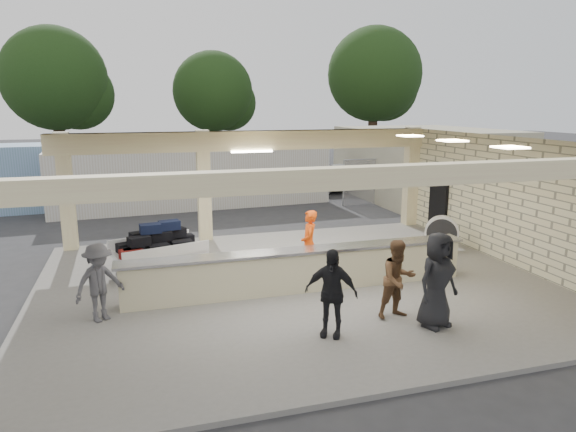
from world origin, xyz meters
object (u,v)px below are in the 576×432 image
object	(u,v)px
baggage_counter	(301,270)
passenger_b	(331,293)
baggage_handler	(309,244)
passenger_d	(437,280)
passenger_a	(398,279)
luggage_cart	(157,245)
container_white	(194,177)
car_white_b	(419,172)
passenger_c	(99,283)
car_white_a	(355,177)
drum_fan	(442,233)
car_dark	(296,175)

from	to	relation	value
baggage_counter	passenger_b	bearing A→B (deg)	-94.69
baggage_handler	passenger_d	bearing A→B (deg)	39.00
passenger_a	luggage_cart	bearing A→B (deg)	130.12
passenger_a	container_white	bearing A→B (deg)	94.83
baggage_handler	car_white_b	size ratio (longest dim) A/B	0.35
passenger_c	passenger_d	distance (m)	6.59
baggage_handler	baggage_counter	bearing A→B (deg)	-12.85
passenger_c	car_white_a	bearing A→B (deg)	17.55
drum_fan	passenger_c	distance (m)	9.53
car_dark	container_white	distance (m)	6.78
passenger_d	car_dark	world-z (taller)	passenger_d
container_white	drum_fan	bearing A→B (deg)	-61.30
baggage_counter	drum_fan	xyz separation A→B (m)	(4.90, 1.84, 0.08)
passenger_a	passenger_b	world-z (taller)	passenger_b
passenger_a	car_white_b	world-z (taller)	passenger_a
car_white_b	passenger_c	bearing A→B (deg)	135.55
passenger_a	passenger_c	distance (m)	5.93
luggage_cart	passenger_c	xyz separation A→B (m)	(-1.22, -2.80, 0.09)
luggage_cart	passenger_a	bearing A→B (deg)	-60.48
baggage_counter	car_white_a	size ratio (longest dim) A/B	1.71
baggage_handler	passenger_b	bearing A→B (deg)	5.10
baggage_handler	passenger_c	distance (m)	5.02
passenger_d	baggage_handler	bearing A→B (deg)	95.35
passenger_a	car_dark	xyz separation A→B (m)	(3.15, 16.94, -0.26)
passenger_b	car_dark	xyz separation A→B (m)	(4.74, 17.34, -0.29)
baggage_counter	passenger_d	bearing A→B (deg)	-54.00
baggage_handler	car_white_b	xyz separation A→B (m)	(10.59, 12.76, -0.18)
baggage_counter	passenger_c	distance (m)	4.37
baggage_counter	car_white_b	distance (m)	17.57
passenger_a	passenger_c	size ratio (longest dim) A/B	1.02
passenger_b	car_white_a	world-z (taller)	passenger_b
baggage_counter	car_white_a	world-z (taller)	car_white_a
passenger_a	car_white_b	bearing A→B (deg)	52.24
passenger_c	car_white_b	size ratio (longest dim) A/B	0.33
car_white_b	car_dark	xyz separation A→B (m)	(-6.54, 1.28, -0.11)
passenger_a	car_dark	bearing A→B (deg)	73.46
baggage_counter	car_dark	size ratio (longest dim) A/B	2.11
car_white_b	baggage_handler	bearing A→B (deg)	143.38
car_white_b	passenger_d	bearing A→B (deg)	153.57
container_white	car_dark	bearing A→B (deg)	28.53
drum_fan	passenger_a	size ratio (longest dim) A/B	0.66
baggage_handler	passenger_d	world-z (taller)	passenger_d
luggage_cart	container_white	xyz separation A→B (m)	(1.96, 8.98, 0.46)
baggage_counter	passenger_c	world-z (taller)	passenger_c
drum_fan	car_dark	world-z (taller)	car_dark
drum_fan	passenger_c	bearing A→B (deg)	-131.81
passenger_b	container_white	distance (m)	13.75
passenger_c	container_white	distance (m)	12.21
car_white_a	car_dark	distance (m)	3.15
passenger_c	passenger_a	bearing A→B (deg)	-47.29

